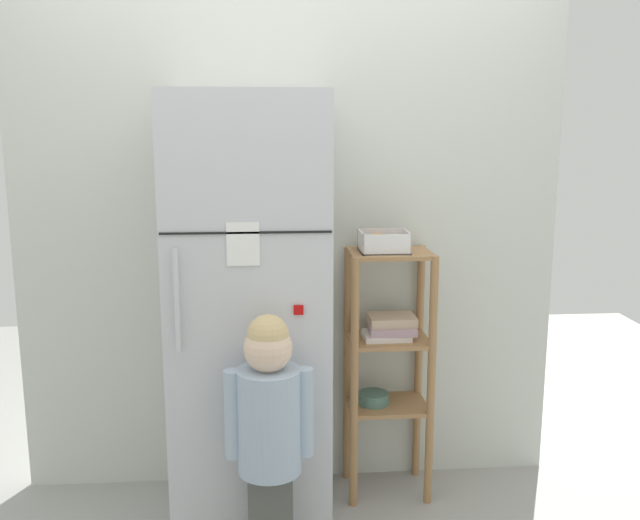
# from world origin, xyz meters

# --- Properties ---
(ground_plane) EXTENTS (6.00, 6.00, 0.00)m
(ground_plane) POSITION_xyz_m (0.00, 0.00, 0.00)
(ground_plane) COLOR #999993
(kitchen_wall_back) EXTENTS (2.44, 0.03, 2.29)m
(kitchen_wall_back) POSITION_xyz_m (0.00, 0.33, 1.14)
(kitchen_wall_back) COLOR silver
(kitchen_wall_back) RESTS_ON ground
(refrigerator) EXTENTS (0.64, 0.60, 1.79)m
(refrigerator) POSITION_xyz_m (-0.18, 0.02, 0.89)
(refrigerator) COLOR silver
(refrigerator) RESTS_ON ground
(child_standing) EXTENTS (0.32, 0.24, 1.00)m
(child_standing) POSITION_xyz_m (-0.11, -0.40, 0.61)
(child_standing) COLOR #4F524C
(child_standing) RESTS_ON ground
(pantry_shelf_unit) EXTENTS (0.37, 0.29, 1.12)m
(pantry_shelf_unit) POSITION_xyz_m (0.42, 0.16, 0.66)
(pantry_shelf_unit) COLOR #9E7247
(pantry_shelf_unit) RESTS_ON ground
(fruit_bin) EXTENTS (0.21, 0.18, 0.09)m
(fruit_bin) POSITION_xyz_m (0.39, 0.15, 1.15)
(fruit_bin) COLOR white
(fruit_bin) RESTS_ON pantry_shelf_unit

